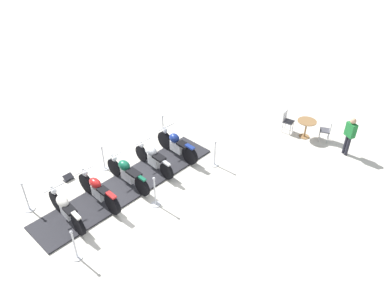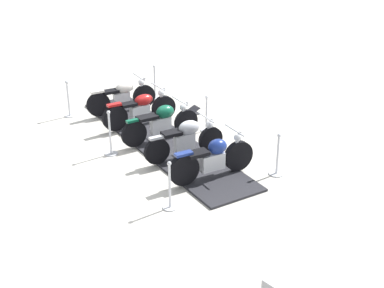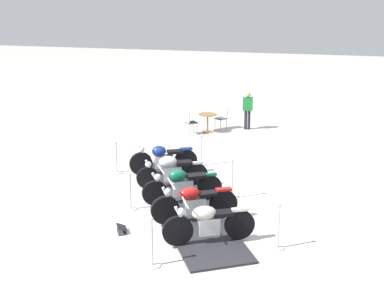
% 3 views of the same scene
% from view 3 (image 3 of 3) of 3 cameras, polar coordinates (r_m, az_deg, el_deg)
% --- Properties ---
extents(ground_plane, '(80.00, 80.00, 0.00)m').
position_cam_3_polar(ground_plane, '(13.30, -1.09, -6.92)').
color(ground_plane, beige).
extents(display_platform, '(4.92, 6.67, 0.06)m').
position_cam_3_polar(display_platform, '(13.29, -1.09, -6.81)').
color(display_platform, '#28282D').
rests_on(display_platform, ground_plane).
extents(motorcycle_navy, '(1.92, 1.20, 1.04)m').
position_cam_3_polar(motorcycle_navy, '(15.28, -3.40, -1.72)').
color(motorcycle_navy, black).
rests_on(motorcycle_navy, display_platform).
extents(motorcycle_chrome, '(1.88, 1.15, 0.94)m').
position_cam_3_polar(motorcycle_chrome, '(14.17, -2.46, -3.02)').
color(motorcycle_chrome, black).
rests_on(motorcycle_chrome, display_platform).
extents(motorcycle_forest, '(1.91, 1.27, 0.99)m').
position_cam_3_polar(motorcycle_forest, '(13.09, -1.25, -4.69)').
color(motorcycle_forest, black).
rests_on(motorcycle_forest, display_platform).
extents(motorcycle_maroon, '(1.93, 1.27, 1.03)m').
position_cam_3_polar(motorcycle_maroon, '(12.04, 0.17, -6.83)').
color(motorcycle_maroon, black).
rests_on(motorcycle_maroon, display_platform).
extents(motorcycle_cream, '(1.90, 1.11, 1.01)m').
position_cam_3_polar(motorcycle_cream, '(10.99, 1.83, -9.06)').
color(motorcycle_cream, black).
rests_on(motorcycle_cream, display_platform).
extents(stanchion_left_mid, '(0.32, 0.32, 1.15)m').
position_cam_3_polar(stanchion_left_mid, '(13.55, 4.66, -4.80)').
color(stanchion_left_mid, silver).
rests_on(stanchion_left_mid, ground_plane).
extents(stanchion_left_rear, '(0.29, 0.29, 1.08)m').
position_cam_3_polar(stanchion_left_rear, '(11.06, 9.96, -10.07)').
color(stanchion_left_rear, silver).
rests_on(stanchion_left_rear, ground_plane).
extents(stanchion_left_front, '(0.31, 0.31, 1.06)m').
position_cam_3_polar(stanchion_left_front, '(16.20, 1.11, -1.26)').
color(stanchion_left_front, silver).
rests_on(stanchion_left_front, ground_plane).
extents(stanchion_right_front, '(0.35, 0.35, 1.01)m').
position_cam_3_polar(stanchion_right_front, '(15.69, -8.75, -2.28)').
color(stanchion_right_front, silver).
rests_on(stanchion_right_front, ground_plane).
extents(stanchion_right_rear, '(0.35, 0.35, 1.10)m').
position_cam_3_polar(stanchion_right_rear, '(10.29, -4.66, -12.26)').
color(stanchion_right_rear, silver).
rests_on(stanchion_right_rear, ground_plane).
extents(stanchion_right_mid, '(0.32, 0.32, 1.01)m').
position_cam_3_polar(stanchion_right_mid, '(12.93, -7.15, -6.18)').
color(stanchion_right_mid, silver).
rests_on(stanchion_right_mid, ground_plane).
extents(info_placard, '(0.37, 0.42, 0.19)m').
position_cam_3_polar(info_placard, '(11.84, -8.15, -9.84)').
color(info_placard, '#333338').
rests_on(info_placard, ground_plane).
extents(cafe_table, '(0.76, 0.76, 0.76)m').
position_cam_3_polar(cafe_table, '(20.27, 1.82, 2.97)').
color(cafe_table, olive).
rests_on(cafe_table, ground_plane).
extents(cafe_chair_near_table, '(0.55, 0.55, 0.93)m').
position_cam_3_polar(cafe_chair_near_table, '(20.83, 3.51, 3.20)').
color(cafe_chair_near_table, '#B7B7BC').
rests_on(cafe_chair_near_table, ground_plane).
extents(cafe_chair_across_table, '(0.57, 0.57, 0.95)m').
position_cam_3_polar(cafe_chair_across_table, '(19.91, -0.27, 2.67)').
color(cafe_chair_across_table, '#B7B7BC').
rests_on(cafe_chair_across_table, ground_plane).
extents(bystander_person, '(0.42, 0.26, 1.59)m').
position_cam_3_polar(bystander_person, '(20.76, 6.48, 4.26)').
color(bystander_person, '#23232D').
rests_on(bystander_person, ground_plane).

